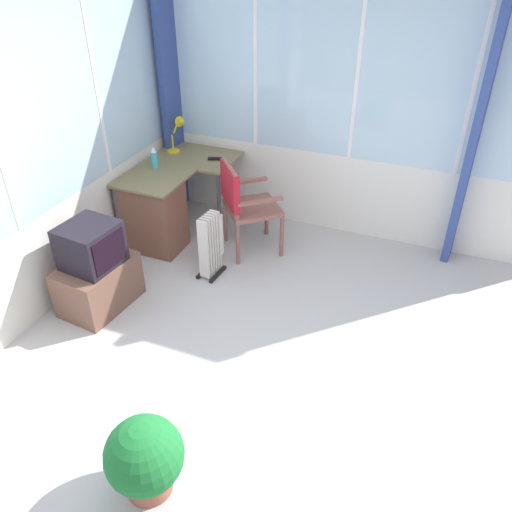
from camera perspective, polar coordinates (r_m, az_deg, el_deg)
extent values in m
cube|color=#BAB6B4|center=(3.85, 0.72, -13.81)|extent=(5.56, 4.94, 0.06)
cube|color=white|center=(4.50, -23.64, -1.71)|extent=(4.56, 0.06, 0.82)
cube|color=white|center=(4.76, -17.73, 18.34)|extent=(0.04, 0.07, 1.69)
cube|color=white|center=(5.39, 9.86, 6.76)|extent=(0.06, 3.94, 0.82)
cube|color=silver|center=(4.96, 11.33, 19.80)|extent=(0.06, 3.86, 1.69)
cube|color=white|center=(4.87, 23.19, 17.62)|extent=(0.07, 0.04, 1.69)
cube|color=white|center=(4.96, 11.33, 19.80)|extent=(0.07, 0.04, 1.69)
cube|color=white|center=(5.24, 0.06, 21.12)|extent=(0.07, 0.04, 1.69)
cube|color=#35498E|center=(5.60, -9.31, 17.62)|extent=(0.34, 0.10, 2.60)
cube|color=#35498E|center=(4.90, 23.33, 13.03)|extent=(0.34, 0.10, 2.60)
cube|color=olive|center=(5.26, -9.57, 9.72)|extent=(1.23, 0.60, 0.02)
cube|color=olive|center=(5.32, -3.84, 10.41)|extent=(0.60, 0.25, 0.02)
cube|color=brown|center=(5.14, -11.34, 4.30)|extent=(0.40, 0.56, 0.69)
cylinder|color=#4C4C51|center=(5.24, -4.08, 5.60)|extent=(0.04, 0.04, 0.70)
cylinder|color=#4C4C51|center=(5.14, -14.88, 3.87)|extent=(0.04, 0.04, 0.70)
cylinder|color=yellow|center=(5.57, -9.10, 11.39)|extent=(0.13, 0.13, 0.02)
cylinder|color=yellow|center=(5.54, -9.18, 12.26)|extent=(0.02, 0.02, 0.16)
cylinder|color=yellow|center=(5.51, -8.80, 14.01)|extent=(0.04, 0.08, 0.16)
cone|color=yellow|center=(5.52, -8.19, 14.46)|extent=(0.14, 0.14, 0.12)
cube|color=black|center=(5.33, -4.53, 10.67)|extent=(0.09, 0.16, 0.02)
cylinder|color=#3FB8D2|center=(5.21, -11.17, 10.41)|extent=(0.06, 0.06, 0.16)
cone|color=white|center=(5.17, -11.30, 11.50)|extent=(0.06, 0.06, 0.06)
cylinder|color=#8D594D|center=(4.97, 2.86, 2.15)|extent=(0.04, 0.04, 0.43)
cylinder|color=#8D594D|center=(5.32, 1.19, 4.51)|extent=(0.04, 0.04, 0.43)
cylinder|color=#8D594D|center=(4.85, -2.01, 1.30)|extent=(0.04, 0.04, 0.43)
cylinder|color=#8D594D|center=(5.21, -3.39, 3.76)|extent=(0.04, 0.04, 0.43)
cube|color=#8D594D|center=(4.96, -0.34, 5.33)|extent=(0.68, 0.68, 0.04)
cube|color=#8D594D|center=(4.80, -2.88, 7.48)|extent=(0.35, 0.31, 0.44)
cube|color=red|center=(4.79, -2.88, 7.71)|extent=(0.39, 0.34, 0.37)
cube|color=#8D594D|center=(4.69, 0.48, 6.05)|extent=(0.31, 0.36, 0.03)
cube|color=#8D594D|center=(5.07, -1.13, 8.24)|extent=(0.31, 0.36, 0.03)
cube|color=brown|center=(4.54, -17.02, -3.02)|extent=(0.68, 0.50, 0.42)
cube|color=black|center=(4.32, -17.86, 1.13)|extent=(0.46, 0.44, 0.36)
cube|color=black|center=(4.20, -15.86, 0.44)|extent=(0.34, 0.04, 0.28)
cube|color=#262628|center=(4.48, -16.30, 0.45)|extent=(0.28, 0.25, 0.07)
cube|color=silver|center=(4.59, -5.83, 0.65)|extent=(0.03, 0.10, 0.59)
cube|color=silver|center=(4.61, -5.55, 0.91)|extent=(0.03, 0.10, 0.59)
cube|color=silver|center=(4.64, -5.28, 1.16)|extent=(0.03, 0.10, 0.59)
cube|color=silver|center=(4.67, -5.01, 1.41)|extent=(0.03, 0.10, 0.59)
cube|color=silver|center=(4.70, -4.75, 1.65)|extent=(0.03, 0.10, 0.59)
cube|color=silver|center=(4.73, -4.49, 1.89)|extent=(0.03, 0.10, 0.59)
cube|color=black|center=(4.80, -4.25, -2.04)|extent=(0.27, 0.05, 0.03)
cube|color=black|center=(4.86, -5.67, -1.59)|extent=(0.27, 0.05, 0.03)
cube|color=silver|center=(4.75, -4.26, 2.42)|extent=(0.06, 0.09, 0.41)
cylinder|color=#964F3D|center=(3.32, -11.74, -23.11)|extent=(0.27, 0.27, 0.13)
sphere|color=#1D7031|center=(3.13, -12.26, -20.72)|extent=(0.45, 0.45, 0.45)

